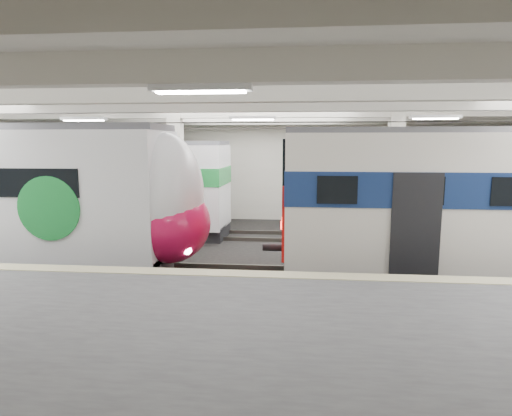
# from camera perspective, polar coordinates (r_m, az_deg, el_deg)

# --- Properties ---
(station_hall) EXTENTS (36.00, 24.00, 5.75)m
(station_hall) POSITION_cam_1_polar(r_m,az_deg,el_deg) (11.12, -2.33, 4.23)
(station_hall) COLOR black
(station_hall) RESTS_ON ground
(modern_emu) EXTENTS (14.58, 3.01, 4.67)m
(modern_emu) POSITION_cam_1_polar(r_m,az_deg,el_deg) (15.87, -30.55, 0.91)
(modern_emu) COLOR white
(modern_emu) RESTS_ON ground
(far_train) EXTENTS (13.05, 3.03, 4.18)m
(far_train) POSITION_cam_1_polar(r_m,az_deg,el_deg) (20.65, -22.04, 2.65)
(far_train) COLOR white
(far_train) RESTS_ON ground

